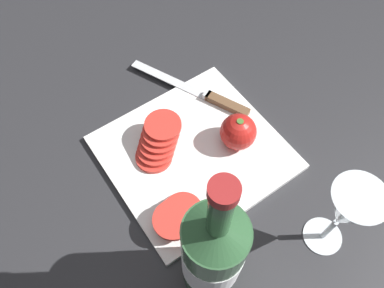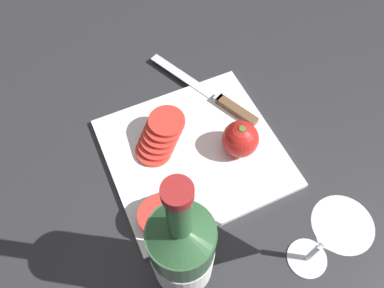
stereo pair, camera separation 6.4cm
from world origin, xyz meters
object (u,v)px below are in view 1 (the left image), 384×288
wine_bottle (212,255)px  whole_tomato (238,132)px  tomato_slice_stack_far (178,215)px  knife (213,98)px  tomato_slice_stack_near (158,141)px  wine_glass (346,212)px

wine_bottle → whole_tomato: (0.19, 0.17, -0.07)m
tomato_slice_stack_far → whole_tomato: bearing=20.1°
knife → tomato_slice_stack_near: 0.16m
tomato_slice_stack_near → knife: bearing=12.0°
tomato_slice_stack_near → tomato_slice_stack_far: tomato_slice_stack_near is taller
knife → tomato_slice_stack_far: (-0.20, -0.17, 0.01)m
whole_tomato → knife: bearing=77.9°
tomato_slice_stack_far → tomato_slice_stack_near: bearing=70.6°
wine_bottle → wine_glass: 0.21m
whole_tomato → tomato_slice_stack_far: bearing=-159.9°
wine_glass → knife: size_ratio=0.66×
wine_bottle → tomato_slice_stack_near: (0.06, 0.24, -0.09)m
knife → wine_bottle: bearing=117.9°
tomato_slice_stack_near → tomato_slice_stack_far: size_ratio=1.14×
wine_glass → whole_tomato: 0.24m
whole_tomato → knife: size_ratio=0.27×
wine_bottle → whole_tomato: size_ratio=4.86×
wine_glass → tomato_slice_stack_near: wine_glass is taller
tomato_slice_stack_far → wine_bottle: bearing=-95.4°
wine_glass → tomato_slice_stack_near: (-0.14, 0.30, -0.08)m
knife → tomato_slice_stack_near: tomato_slice_stack_near is taller
wine_glass → knife: 0.35m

